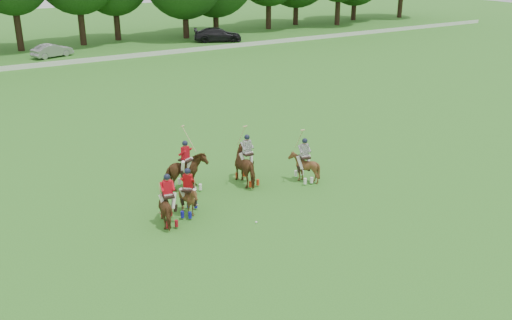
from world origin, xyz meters
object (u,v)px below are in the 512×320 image
polo_stripe_a (247,166)px  polo_stripe_b (304,166)px  car_right (218,35)px  polo_red_b (186,172)px  polo_red_a (169,206)px  polo_ball (256,222)px  polo_red_c (189,199)px  car_mid (52,51)px

polo_stripe_a → polo_stripe_b: 2.72m
car_right → polo_stripe_a: polo_stripe_a is taller
polo_red_b → polo_red_a: bearing=-126.7°
polo_red_b → polo_ball: bearing=-77.4°
polo_red_a → polo_ball: 3.61m
polo_stripe_b → polo_ball: polo_stripe_b is taller
polo_red_c → polo_ball: size_ratio=23.17×
car_right → polo_red_c: (-21.74, -39.21, -0.06)m
polo_stripe_b → polo_stripe_a: bearing=154.3°
car_mid → polo_red_c: (-3.18, -39.21, 0.06)m
polo_red_c → polo_ball: 3.02m
car_mid → polo_stripe_a: (0.61, -37.57, 0.22)m
polo_red_c → car_right: bearing=61.0°
polo_red_a → polo_stripe_b: (7.27, 0.80, -0.01)m
polo_red_a → polo_stripe_b: polo_stripe_b is taller
car_right → polo_red_b: 42.28m
car_right → polo_stripe_a: bearing=178.4°
polo_red_c → polo_red_a: bearing=-161.9°
polo_stripe_b → car_right: bearing=68.2°
polo_red_c → polo_ball: bearing=-47.1°
polo_red_a → polo_red_b: bearing=53.3°
polo_red_a → car_right: bearing=60.1°
car_right → polo_stripe_b: polo_stripe_b is taller
polo_red_a → polo_stripe_a: 5.22m
polo_stripe_b → polo_ball: (-4.23, -2.62, -0.71)m
polo_red_a → polo_stripe_a: polo_stripe_a is taller
polo_red_a → polo_stripe_b: size_ratio=0.80×
polo_stripe_b → polo_red_c: bearing=-175.8°
polo_stripe_a → polo_stripe_b: (2.45, -1.18, -0.13)m
polo_stripe_a → polo_red_a: bearing=-157.7°
polo_red_a → polo_red_b: 3.39m
polo_ball → polo_stripe_b: bearing=31.7°
car_mid → polo_red_b: bearing=157.7°
car_right → polo_red_a: (-22.78, -39.55, -0.02)m
car_mid → polo_red_c: 39.34m
polo_red_b → car_mid: bearing=86.6°
car_mid → polo_ball: (-1.18, -41.37, -0.62)m
polo_ball → polo_stripe_a: bearing=64.8°
polo_red_b → polo_stripe_b: polo_red_b is taller
polo_stripe_a → polo_stripe_b: size_ratio=1.10×
polo_red_c → polo_stripe_a: 4.13m
polo_red_b → polo_ball: (1.02, -4.53, -0.83)m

